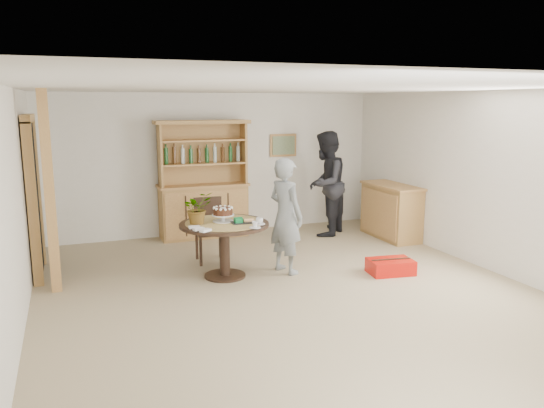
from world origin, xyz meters
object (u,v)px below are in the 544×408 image
(teen_boy, at_px, (286,216))
(red_suitcase, at_px, (390,266))
(dining_chair, at_px, (209,225))
(hutch, at_px, (203,198))
(sideboard, at_px, (391,211))
(dining_table, at_px, (224,234))
(adult_person, at_px, (326,184))

(teen_boy, height_order, red_suitcase, teen_boy)
(dining_chair, bearing_deg, hutch, 83.42)
(sideboard, relative_size, dining_table, 1.05)
(dining_chair, height_order, teen_boy, teen_boy)
(dining_table, bearing_deg, sideboard, 17.20)
(sideboard, bearing_deg, teen_boy, -155.44)
(dining_table, distance_m, dining_chair, 0.83)
(hutch, height_order, dining_chair, hutch)
(hutch, height_order, adult_person, hutch)
(sideboard, height_order, teen_boy, teen_boy)
(sideboard, height_order, dining_chair, dining_chair)
(dining_chair, xyz_separation_m, red_suitcase, (2.17, -1.52, -0.43))
(hutch, distance_m, red_suitcase, 3.57)
(teen_boy, height_order, adult_person, adult_person)
(dining_chair, bearing_deg, adult_person, 22.67)
(dining_table, relative_size, red_suitcase, 1.85)
(sideboard, height_order, dining_table, sideboard)
(teen_boy, relative_size, red_suitcase, 2.47)
(hutch, distance_m, dining_table, 2.28)
(hutch, xyz_separation_m, sideboard, (3.04, -1.24, -0.22))
(dining_table, relative_size, adult_person, 0.65)
(dining_table, height_order, adult_person, adult_person)
(sideboard, height_order, adult_person, adult_person)
(sideboard, distance_m, adult_person, 1.24)
(dining_table, xyz_separation_m, adult_person, (2.33, 1.62, 0.32))
(hutch, relative_size, dining_table, 1.70)
(sideboard, xyz_separation_m, dining_chair, (-3.30, -0.20, 0.06))
(hutch, relative_size, dining_chair, 2.16)
(sideboard, bearing_deg, dining_table, -162.80)
(hutch, bearing_deg, red_suitcase, -57.19)
(hutch, height_order, dining_table, hutch)
(sideboard, xyz_separation_m, red_suitcase, (-1.13, -1.72, -0.37))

